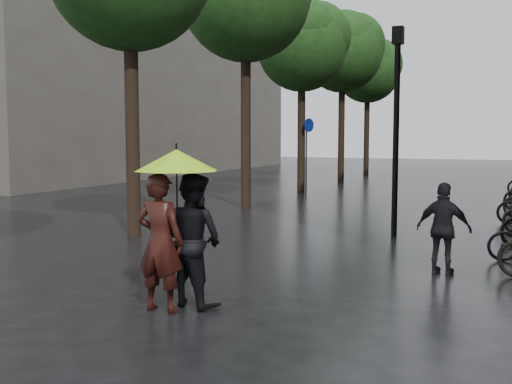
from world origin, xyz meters
The scene contains 9 objects.
ground centered at (0.00, 0.00, 0.00)m, with size 120.00×120.00×0.00m, color black.
bg_building centered at (-22.00, 28.00, 7.00)m, with size 16.00×30.00×14.00m, color #47423D.
street_trees centered at (-3.99, 15.91, 6.34)m, with size 4.33×34.03×8.91m.
person_burgundy centered at (-0.26, 2.04, 0.93)m, with size 0.68×0.44×1.85m, color black.
person_black centered at (0.01, 2.44, 0.92)m, with size 0.89×0.69×1.83m, color black.
lime_umbrella centered at (-0.11, 2.23, 2.01)m, with size 1.13×1.13×1.67m.
pedestrian_walking centered at (2.99, 5.71, 0.78)m, with size 0.92×0.38×1.56m, color black.
lamp_post centered at (1.53, 9.32, 2.92)m, with size 0.25×0.25×4.81m.
cycle_sign centered at (-3.73, 18.86, 2.03)m, with size 0.16×0.56×3.07m.
Camera 1 is at (3.97, -4.67, 2.32)m, focal length 42.00 mm.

